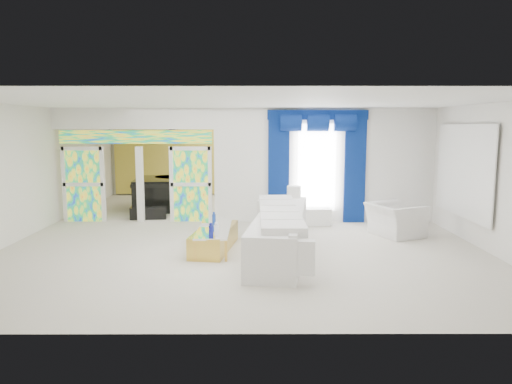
{
  "coord_description": "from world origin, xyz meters",
  "views": [
    {
      "loc": [
        0.27,
        -11.59,
        2.55
      ],
      "look_at": [
        0.3,
        -1.2,
        1.1
      ],
      "focal_mm": 33.52,
      "sensor_mm": 36.0,
      "label": 1
    }
  ],
  "objects_px": {
    "white_sofa": "(280,234)",
    "console_table": "(305,217)",
    "grand_piano": "(160,194)",
    "coffee_table": "(214,239)",
    "armchair": "(395,220)"
  },
  "relations": [
    {
      "from": "white_sofa",
      "to": "console_table",
      "type": "bearing_deg",
      "value": 81.85
    },
    {
      "from": "white_sofa",
      "to": "console_table",
      "type": "height_order",
      "value": "white_sofa"
    },
    {
      "from": "console_table",
      "to": "grand_piano",
      "type": "height_order",
      "value": "grand_piano"
    },
    {
      "from": "white_sofa",
      "to": "coffee_table",
      "type": "bearing_deg",
      "value": 175.55
    },
    {
      "from": "console_table",
      "to": "armchair",
      "type": "distance_m",
      "value": 2.31
    },
    {
      "from": "white_sofa",
      "to": "console_table",
      "type": "xyz_separation_m",
      "value": [
        0.79,
        2.72,
        -0.18
      ]
    },
    {
      "from": "white_sofa",
      "to": "console_table",
      "type": "distance_m",
      "value": 2.84
    },
    {
      "from": "console_table",
      "to": "grand_piano",
      "type": "distance_m",
      "value": 4.9
    },
    {
      "from": "coffee_table",
      "to": "grand_piano",
      "type": "distance_m",
      "value": 5.31
    },
    {
      "from": "white_sofa",
      "to": "console_table",
      "type": "relative_size",
      "value": 3.19
    },
    {
      "from": "console_table",
      "to": "grand_piano",
      "type": "relative_size",
      "value": 0.7
    },
    {
      "from": "coffee_table",
      "to": "console_table",
      "type": "xyz_separation_m",
      "value": [
        2.14,
        2.42,
        0.0
      ]
    },
    {
      "from": "white_sofa",
      "to": "grand_piano",
      "type": "height_order",
      "value": "grand_piano"
    },
    {
      "from": "white_sofa",
      "to": "armchair",
      "type": "distance_m",
      "value": 3.14
    },
    {
      "from": "coffee_table",
      "to": "console_table",
      "type": "bearing_deg",
      "value": 48.51
    }
  ]
}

